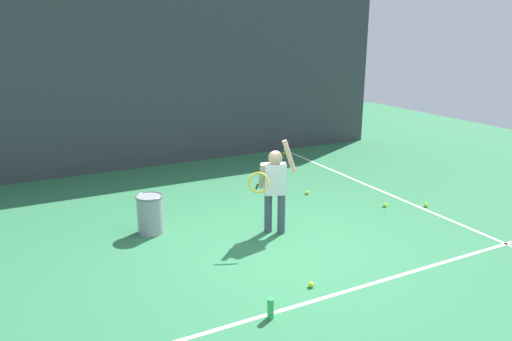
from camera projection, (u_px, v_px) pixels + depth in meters
The scene contains 16 objects.
ground_plane at pixel (277, 250), 6.32m from camera, with size 20.00×20.00×0.00m, color #2D7247.
court_line_baseline at pixel (334, 295), 5.24m from camera, with size 9.00×0.05×0.00m, color white.
court_line_sideline at pixel (390, 195), 8.42m from camera, with size 0.05×9.00×0.00m, color white.
back_fence_windscreen at pixel (164, 71), 9.83m from camera, with size 10.45×0.08×3.94m, color #383D42.
fence_post_1 at pixel (28, 72), 8.75m from camera, with size 0.09×0.09×4.09m, color slate.
fence_post_2 at pixel (163, 67), 9.86m from camera, with size 0.09×0.09×4.09m, color slate.
fence_post_3 at pixel (271, 64), 10.97m from camera, with size 0.09×0.09×4.09m, color slate.
fence_post_4 at pixel (359, 61), 12.08m from camera, with size 0.09×0.09×4.09m, color slate.
tennis_player at pixel (274, 184), 6.65m from camera, with size 0.86×0.56×1.35m.
ball_hopper at pixel (150, 214), 6.77m from camera, with size 0.38×0.38×0.56m.
water_bottle at pixel (271, 308), 4.79m from camera, with size 0.07×0.07×0.22m, color green.
tennis_ball_1 at pixel (307, 193), 8.43m from camera, with size 0.07×0.07×0.07m, color #CCE033.
tennis_ball_2 at pixel (426, 205), 7.84m from camera, with size 0.07×0.07×0.07m, color #CCE033.
tennis_ball_3 at pixel (311, 285), 5.39m from camera, with size 0.07×0.07×0.07m, color #CCE033.
tennis_ball_4 at pixel (284, 153), 11.11m from camera, with size 0.07×0.07×0.07m, color #CCE033.
tennis_ball_5 at pixel (385, 205), 7.83m from camera, with size 0.07×0.07×0.07m, color #CCE033.
Camera 1 is at (-2.88, -5.00, 2.79)m, focal length 33.55 mm.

